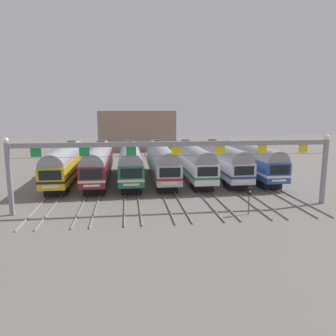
% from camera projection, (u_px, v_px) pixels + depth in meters
% --- Properties ---
extents(ground_plane, '(160.00, 160.00, 0.00)m').
position_uv_depth(ground_plane, '(161.00, 180.00, 43.92)').
color(ground_plane, slate).
extents(track_bed, '(26.52, 70.00, 0.15)m').
position_uv_depth(track_bed, '(152.00, 161.00, 60.52)').
color(track_bed, gray).
rests_on(track_bed, ground).
extents(commuter_train_yellow, '(2.88, 18.06, 5.05)m').
position_uv_depth(commuter_train_yellow, '(66.00, 162.00, 41.92)').
color(commuter_train_yellow, gold).
rests_on(commuter_train_yellow, ground).
extents(commuter_train_maroon, '(2.88, 18.06, 5.05)m').
position_uv_depth(commuter_train_maroon, '(99.00, 161.00, 42.43)').
color(commuter_train_maroon, maroon).
rests_on(commuter_train_maroon, ground).
extents(commuter_train_green, '(2.88, 18.06, 5.05)m').
position_uv_depth(commuter_train_green, '(130.00, 161.00, 42.94)').
color(commuter_train_green, '#236B42').
rests_on(commuter_train_green, ground).
extents(commuter_train_stainless, '(2.88, 18.06, 5.05)m').
position_uv_depth(commuter_train_stainless, '(161.00, 160.00, 43.45)').
color(commuter_train_stainless, '#B2B5BA').
rests_on(commuter_train_stainless, ground).
extents(commuter_train_white, '(2.88, 18.06, 5.05)m').
position_uv_depth(commuter_train_white, '(192.00, 160.00, 43.97)').
color(commuter_train_white, white).
rests_on(commuter_train_white, ground).
extents(commuter_train_silver, '(2.88, 18.06, 5.05)m').
position_uv_depth(commuter_train_silver, '(221.00, 159.00, 44.48)').
color(commuter_train_silver, silver).
rests_on(commuter_train_silver, ground).
extents(commuter_train_blue, '(2.88, 18.06, 4.77)m').
position_uv_depth(commuter_train_blue, '(250.00, 159.00, 44.99)').
color(commuter_train_blue, '#284C9E').
rests_on(commuter_train_blue, ground).
extents(catenary_gantry, '(30.26, 0.44, 6.97)m').
position_uv_depth(catenary_gantry, '(176.00, 152.00, 29.79)').
color(catenary_gantry, gray).
rests_on(catenary_gantry, ground).
extents(yard_signal_mast, '(0.28, 0.35, 2.51)m').
position_uv_depth(yard_signal_mast, '(249.00, 196.00, 28.75)').
color(yard_signal_mast, '#59595E').
rests_on(yard_signal_mast, ground).
extents(maintenance_building, '(18.01, 10.00, 9.38)m').
position_uv_depth(maintenance_building, '(137.00, 130.00, 78.70)').
color(maintenance_building, gray).
rests_on(maintenance_building, ground).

